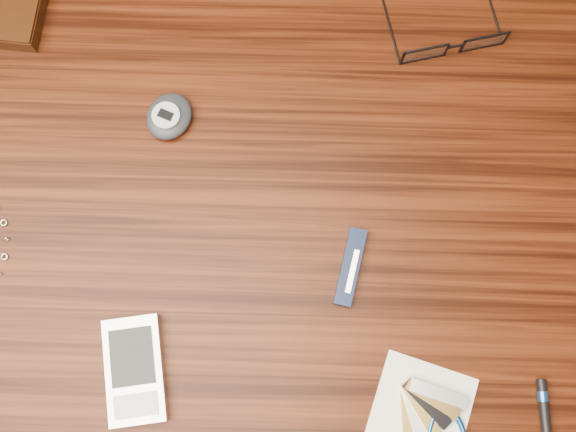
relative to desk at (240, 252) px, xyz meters
name	(u,v)px	position (x,y,z in m)	size (l,w,h in m)	color
ground	(261,296)	(0.00, 0.00, -0.65)	(3.80, 3.80, 0.00)	#472814
desk	(240,252)	(0.00, 0.00, 0.00)	(1.00, 0.70, 0.75)	#381508
eyeglasses	(452,42)	(0.25, 0.24, 0.12)	(0.16, 0.16, 0.03)	black
pda_phone	(135,370)	(-0.10, -0.15, 0.11)	(0.08, 0.12, 0.02)	#B4B3B8
pedometer	(169,116)	(-0.08, 0.14, 0.11)	(0.07, 0.07, 0.02)	#1F2229
notepad_keys	(434,427)	(0.22, -0.20, 0.11)	(0.13, 0.14, 0.01)	white
pocket_knife	(350,267)	(0.13, -0.03, 0.11)	(0.04, 0.09, 0.01)	#0C1835
black_blue_pen	(545,415)	(0.34, -0.18, 0.11)	(0.01, 0.08, 0.01)	black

